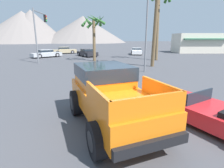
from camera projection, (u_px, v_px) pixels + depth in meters
ground_plane at (123, 122)px, 6.12m from camera, size 320.00×320.00×0.00m
orange_pickup_truck at (110, 92)px, 5.88m from camera, size 3.41×5.03×1.93m
red_convertible_car at (213, 114)px, 5.80m from camera, size 3.82×4.82×1.08m
parked_car_dark at (87, 53)px, 28.04m from camera, size 3.80×4.66×1.18m
parked_car_white at (136, 51)px, 31.32m from camera, size 2.20×4.28×1.18m
parked_car_tan at (64, 50)px, 33.14m from camera, size 4.72×3.34×1.23m
parked_car_silver at (46, 53)px, 26.62m from camera, size 4.44×4.24×1.15m
traffic_light_main at (40, 26)px, 20.98m from camera, size 0.38×4.22×6.07m
street_lamp_post at (147, 12)px, 14.00m from camera, size 0.90×0.24×8.19m
palm_tree_short at (160, 9)px, 21.71m from camera, size 2.68×2.90×8.57m
palm_tree_leaning at (94, 26)px, 21.40m from camera, size 3.02×3.18×5.68m
storefront_building at (198, 43)px, 35.25m from camera, size 9.12×5.83×3.75m
distant_mountain_range at (48, 28)px, 108.65m from camera, size 90.90×62.00×19.42m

